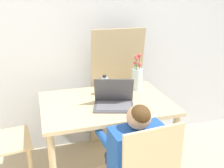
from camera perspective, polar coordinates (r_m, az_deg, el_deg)
The scene contains 7 objects.
wall_back at distance 2.61m, azimuth -7.77°, elevation 11.81°, with size 6.40×0.05×2.50m.
dining_table at distance 2.26m, azimuth -1.32°, elevation -6.04°, with size 1.08×0.76×0.72m.
person_seated at distance 1.79m, azimuth 4.71°, elevation -14.52°, with size 0.39×0.45×0.97m.
laptop at distance 2.13m, azimuth 0.39°, elevation -3.38°, with size 0.38×0.33×0.23m.
flower_vase at distance 2.46m, azimuth 5.47°, elevation 1.54°, with size 0.10×0.10×0.35m.
water_bottle at distance 2.33m, azimuth -1.64°, elevation -0.35°, with size 0.06×0.06×0.18m.
cardboard_panel at distance 2.71m, azimuth 0.91°, elevation -1.21°, with size 0.53×0.19×1.27m.
Camera 1 is at (-0.40, -0.33, 1.62)m, focal length 42.00 mm.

